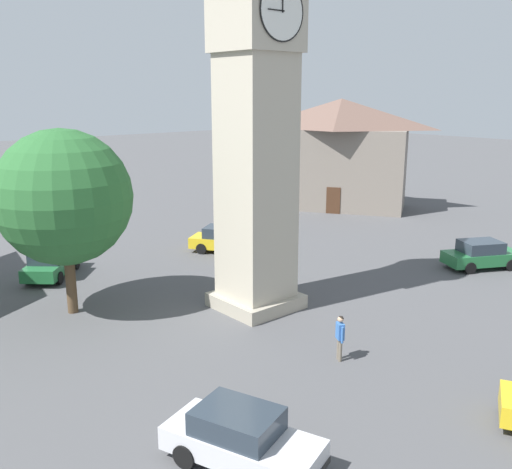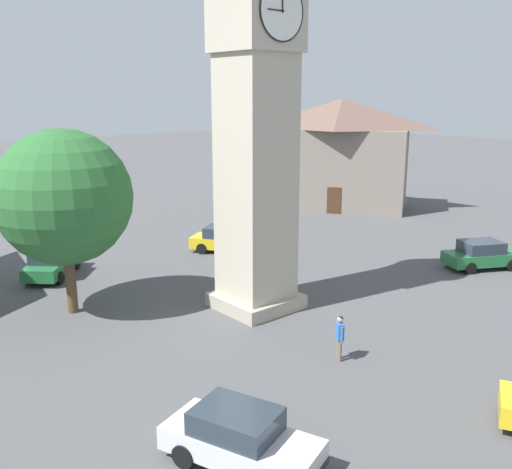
{
  "view_description": "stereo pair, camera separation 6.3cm",
  "coord_description": "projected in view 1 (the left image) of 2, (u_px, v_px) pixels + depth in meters",
  "views": [
    {
      "loc": [
        15.58,
        17.94,
        9.31
      ],
      "look_at": [
        0.0,
        0.0,
        3.33
      ],
      "focal_mm": 39.69,
      "sensor_mm": 36.0,
      "label": 1
    },
    {
      "loc": [
        15.53,
        17.98,
        9.31
      ],
      "look_at": [
        0.0,
        0.0,
        3.33
      ],
      "focal_mm": 39.69,
      "sensor_mm": 36.0,
      "label": 2
    }
  ],
  "objects": [
    {
      "name": "ground_plane",
      "position": [
        256.0,
        307.0,
        25.32
      ],
      "size": [
        200.0,
        200.0,
        0.0
      ],
      "primitive_type": "plane",
      "color": "#4C4C4F"
    },
    {
      "name": "clock_tower",
      "position": [
        256.0,
        38.0,
        22.53
      ],
      "size": [
        3.94,
        3.94,
        19.6
      ],
      "color": "#A59C89",
      "rests_on": "ground"
    },
    {
      "name": "car_blue_kerb",
      "position": [
        482.0,
        255.0,
        30.71
      ],
      "size": [
        4.44,
        3.44,
        1.53
      ],
      "color": "#236B38",
      "rests_on": "ground"
    },
    {
      "name": "car_silver_kerb",
      "position": [
        241.0,
        438.0,
        14.39
      ],
      "size": [
        2.97,
        4.45,
        1.53
      ],
      "color": "silver",
      "rests_on": "ground"
    },
    {
      "name": "car_red_corner",
      "position": [
        225.0,
        240.0,
        33.85
      ],
      "size": [
        3.7,
        4.37,
        1.53
      ],
      "color": "gold",
      "rests_on": "ground"
    },
    {
      "name": "car_black_far",
      "position": [
        52.0,
        262.0,
        29.28
      ],
      "size": [
        4.04,
        4.17,
        1.53
      ],
      "color": "#236B38",
      "rests_on": "ground"
    },
    {
      "name": "pedestrian",
      "position": [
        340.0,
        334.0,
        20.01
      ],
      "size": [
        0.37,
        0.5,
        1.69
      ],
      "color": "#706656",
      "rests_on": "ground"
    },
    {
      "name": "tree",
      "position": [
        64.0,
        198.0,
        23.46
      ],
      "size": [
        5.69,
        5.69,
        7.93
      ],
      "color": "brown",
      "rests_on": "ground"
    },
    {
      "name": "building_terrace_right",
      "position": [
        340.0,
        153.0,
        46.15
      ],
      "size": [
        10.57,
        12.3,
        8.85
      ],
      "color": "slate",
      "rests_on": "ground"
    }
  ]
}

